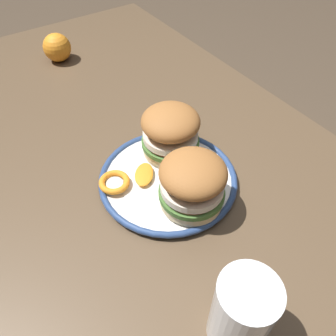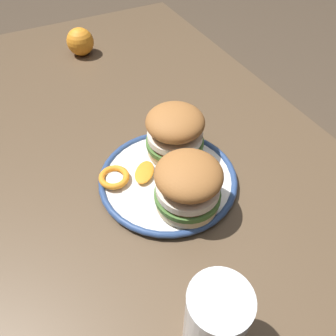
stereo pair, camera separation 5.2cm
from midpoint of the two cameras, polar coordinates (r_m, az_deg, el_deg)
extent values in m
plane|color=#4C3D2D|center=(1.29, -4.57, -21.94)|extent=(8.00, 8.00, 0.00)
cube|color=brown|center=(0.70, -7.87, -1.02)|extent=(1.46, 0.85, 0.03)
cube|color=brown|center=(1.51, -6.64, 11.57)|extent=(0.06, 0.06, 0.67)
cylinder|color=white|center=(0.65, -2.30, -2.14)|extent=(0.24, 0.24, 0.01)
torus|color=navy|center=(0.65, -2.31, -1.79)|extent=(0.27, 0.27, 0.01)
cylinder|color=white|center=(0.65, -2.31, -1.74)|extent=(0.19, 0.19, 0.00)
cylinder|color=beige|center=(0.69, -1.77, 3.54)|extent=(0.11, 0.11, 0.02)
cylinder|color=#477033|center=(0.68, -1.80, 4.40)|extent=(0.12, 0.12, 0.01)
cylinder|color=#BC3828|center=(0.67, -1.82, 4.90)|extent=(0.10, 0.10, 0.01)
cylinder|color=silver|center=(0.66, -1.84, 5.54)|extent=(0.11, 0.11, 0.01)
ellipsoid|color=#A36633|center=(0.64, -1.90, 7.75)|extent=(0.14, 0.14, 0.05)
cylinder|color=beige|center=(0.60, 1.44, -5.10)|extent=(0.11, 0.11, 0.02)
cylinder|color=#477033|center=(0.59, 1.47, -4.25)|extent=(0.12, 0.12, 0.01)
cylinder|color=#BC3828|center=(0.58, 1.48, -3.76)|extent=(0.10, 0.10, 0.01)
cylinder|color=silver|center=(0.57, 1.50, -3.13)|extent=(0.11, 0.11, 0.01)
ellipsoid|color=#A36633|center=(0.55, 1.57, -0.91)|extent=(0.12, 0.12, 0.05)
torus|color=orange|center=(0.64, -11.38, -2.46)|extent=(0.06, 0.06, 0.01)
cylinder|color=#F4E5C6|center=(0.64, -11.33, -2.71)|extent=(0.03, 0.03, 0.00)
ellipsoid|color=orange|center=(0.64, -6.17, -1.06)|extent=(0.07, 0.06, 0.01)
cylinder|color=white|center=(0.46, 8.90, -23.19)|extent=(0.08, 0.08, 0.13)
cylinder|color=orange|center=(0.49, 8.47, -24.38)|extent=(0.07, 0.07, 0.07)
sphere|color=orange|center=(1.06, -19.66, 18.57)|extent=(0.08, 0.08, 0.08)
camera|label=1|loc=(0.03, -92.39, -2.56)|focal=36.11mm
camera|label=2|loc=(0.03, 87.61, 2.56)|focal=36.11mm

